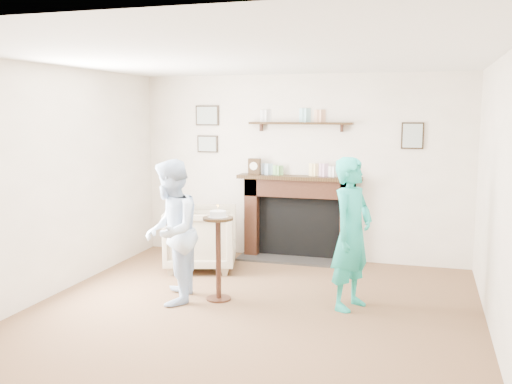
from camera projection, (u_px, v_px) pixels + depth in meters
ground at (245, 319)px, 5.54m from camera, size 5.00×5.00×0.00m
room_shell at (265, 148)px, 5.97m from camera, size 4.54×5.02×2.52m
armchair at (202, 268)px, 7.37m from camera, size 1.08×1.06×0.80m
man at (172, 301)px, 6.06m from camera, size 0.76×0.87×1.52m
woman at (350, 307)px, 5.88m from camera, size 0.56×0.67×1.55m
pedestal_table at (218, 242)px, 6.04m from camera, size 0.32×0.32×1.03m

